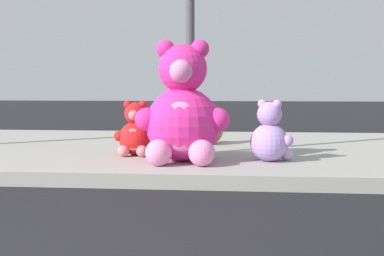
{
  "coord_description": "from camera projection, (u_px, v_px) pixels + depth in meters",
  "views": [
    {
      "loc": [
        1.57,
        -1.54,
        1.0
      ],
      "look_at": [
        1.1,
        3.6,
        0.55
      ],
      "focal_mm": 45.07,
      "sensor_mm": 36.0,
      "label": 1
    }
  ],
  "objects": [
    {
      "name": "sidewalk",
      "position": [
        126.0,
        151.0,
        6.91
      ],
      "size": [
        28.0,
        4.4,
        0.15
      ],
      "primitive_type": "cube",
      "color": "#9E9B93",
      "rests_on": "ground_plane"
    },
    {
      "name": "plush_pink_large",
      "position": [
        182.0,
        113.0,
        5.39
      ],
      "size": [
        1.06,
        0.93,
        1.37
      ],
      "color": "#F22D93",
      "rests_on": "sidewalk"
    },
    {
      "name": "plush_brown",
      "position": [
        208.0,
        127.0,
        7.04
      ],
      "size": [
        0.43,
        0.48,
        0.62
      ],
      "color": "olive",
      "rests_on": "sidewalk"
    },
    {
      "name": "sign_pole",
      "position": [
        190.0,
        16.0,
        5.87
      ],
      "size": [
        0.56,
        0.11,
        3.2
      ],
      "color": "#4C4C51",
      "rests_on": "sidewalk"
    },
    {
      "name": "plush_lavender",
      "position": [
        270.0,
        137.0,
        5.45
      ],
      "size": [
        0.49,
        0.5,
        0.7
      ],
      "color": "#B28CD8",
      "rests_on": "sidewalk"
    },
    {
      "name": "plush_red",
      "position": [
        135.0,
        133.0,
        5.92
      ],
      "size": [
        0.52,
        0.45,
        0.68
      ],
      "color": "red",
      "rests_on": "sidewalk"
    }
  ]
}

